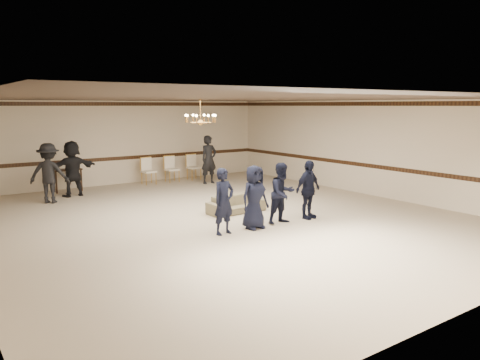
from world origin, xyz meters
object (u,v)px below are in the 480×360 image
(boy_d, at_px, (308,190))
(banquet_chair_mid, at_px, (172,169))
(boy_c, at_px, (282,193))
(banquet_chair_left, at_px, (149,171))
(chandelier, at_px, (200,111))
(settee, at_px, (236,204))
(boy_b, at_px, (254,197))
(banquet_chair_right, at_px, (194,167))
(boy_a, at_px, (224,201))
(adult_left, at_px, (49,173))
(adult_right, at_px, (209,160))
(adult_mid, at_px, (72,169))
(console_table, at_px, (68,180))

(boy_d, height_order, banquet_chair_mid, boy_d)
(boy_c, bearing_deg, banquet_chair_left, 91.03)
(chandelier, distance_m, banquet_chair_mid, 5.99)
(settee, bearing_deg, boy_b, -112.02)
(banquet_chair_right, bearing_deg, banquet_chair_left, 177.39)
(boy_a, xyz_separation_m, boy_b, (0.90, 0.00, 0.00))
(boy_b, bearing_deg, adult_left, 114.90)
(adult_right, bearing_deg, chandelier, -125.57)
(boy_d, bearing_deg, chandelier, 120.32)
(banquet_chair_left, height_order, banquet_chair_right, same)
(banquet_chair_mid, bearing_deg, boy_a, -108.52)
(chandelier, distance_m, boy_b, 3.17)
(boy_d, distance_m, settee, 2.14)
(banquet_chair_left, relative_size, banquet_chair_right, 1.00)
(boy_a, height_order, adult_right, adult_right)
(chandelier, relative_size, settee, 0.56)
(adult_mid, bearing_deg, boy_b, 103.28)
(settee, xyz_separation_m, banquet_chair_mid, (0.97, 5.91, 0.26))
(settee, distance_m, banquet_chair_mid, 6.00)
(adult_mid, xyz_separation_m, adult_right, (5.10, -0.40, 0.00))
(banquet_chair_mid, bearing_deg, banquet_chair_left, 179.63)
(banquet_chair_left, distance_m, banquet_chair_mid, 1.00)
(adult_mid, bearing_deg, adult_right, 168.90)
(boy_d, bearing_deg, adult_mid, 113.49)
(settee, bearing_deg, banquet_chair_mid, 78.94)
(boy_a, relative_size, boy_b, 1.00)
(chandelier, relative_size, banquet_chair_left, 0.92)
(boy_b, distance_m, banquet_chair_mid, 7.79)
(boy_b, relative_size, boy_d, 1.00)
(boy_c, distance_m, adult_right, 6.68)
(adult_left, relative_size, banquet_chair_left, 1.84)
(chandelier, distance_m, adult_mid, 5.42)
(adult_mid, bearing_deg, adult_left, 31.26)
(boy_d, xyz_separation_m, adult_right, (0.82, 6.46, 0.15))
(chandelier, distance_m, boy_a, 3.26)
(boy_d, xyz_separation_m, adult_left, (-5.18, 6.16, 0.15))
(chandelier, distance_m, boy_c, 3.32)
(adult_left, relative_size, adult_right, 1.00)
(chandelier, bearing_deg, boy_a, -108.24)
(adult_mid, bearing_deg, boy_a, 96.37)
(adult_mid, bearing_deg, chandelier, 111.25)
(adult_right, bearing_deg, settee, -114.43)
(chandelier, distance_m, settee, 2.81)
(banquet_chair_left, xyz_separation_m, console_table, (-3.00, 0.20, -0.10))
(settee, bearing_deg, adult_left, 130.21)
(boy_a, bearing_deg, console_table, 92.73)
(adult_right, bearing_deg, banquet_chair_left, 148.49)
(adult_mid, height_order, banquet_chair_left, adult_mid)
(boy_a, xyz_separation_m, adult_right, (3.52, 6.46, 0.15))
(boy_d, distance_m, banquet_chair_right, 7.66)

